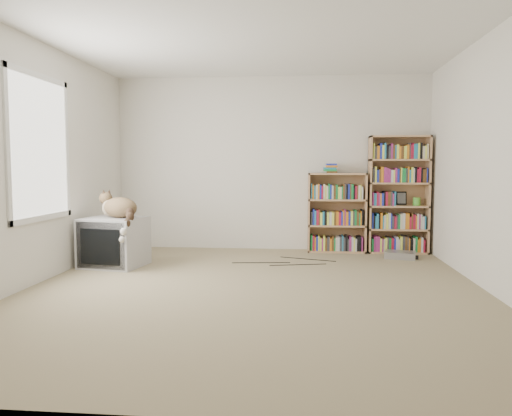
# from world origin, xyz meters

# --- Properties ---
(floor) EXTENTS (4.50, 5.00, 0.01)m
(floor) POSITION_xyz_m (0.00, 0.00, 0.00)
(floor) COLOR gray
(floor) RESTS_ON ground
(wall_back) EXTENTS (4.50, 0.02, 2.50)m
(wall_back) POSITION_xyz_m (0.00, 2.50, 1.25)
(wall_back) COLOR silver
(wall_back) RESTS_ON floor
(wall_front) EXTENTS (4.50, 0.02, 2.50)m
(wall_front) POSITION_xyz_m (0.00, -2.50, 1.25)
(wall_front) COLOR silver
(wall_front) RESTS_ON floor
(wall_left) EXTENTS (0.02, 5.00, 2.50)m
(wall_left) POSITION_xyz_m (-2.25, 0.00, 1.25)
(wall_left) COLOR silver
(wall_left) RESTS_ON floor
(wall_right) EXTENTS (0.02, 5.00, 2.50)m
(wall_right) POSITION_xyz_m (2.25, 0.00, 1.25)
(wall_right) COLOR silver
(wall_right) RESTS_ON floor
(ceiling) EXTENTS (4.50, 5.00, 0.02)m
(ceiling) POSITION_xyz_m (0.00, 0.00, 2.50)
(ceiling) COLOR white
(ceiling) RESTS_ON wall_back
(window) EXTENTS (0.02, 1.22, 1.52)m
(window) POSITION_xyz_m (-2.24, 0.20, 1.40)
(window) COLOR white
(window) RESTS_ON wall_left
(crt_tv) EXTENTS (0.77, 0.71, 0.59)m
(crt_tv) POSITION_xyz_m (-1.80, 1.04, 0.29)
(crt_tv) COLOR #AEAEB1
(crt_tv) RESTS_ON floor
(cat) EXTENTS (0.62, 0.67, 0.55)m
(cat) POSITION_xyz_m (-1.70, 0.99, 0.68)
(cat) COLOR #342515
(cat) RESTS_ON crt_tv
(bookcase_tall) EXTENTS (0.81, 0.30, 1.63)m
(bookcase_tall) POSITION_xyz_m (1.79, 2.36, 0.78)
(bookcase_tall) COLOR tan
(bookcase_tall) RESTS_ON floor
(bookcase_short) EXTENTS (0.81, 0.30, 1.12)m
(bookcase_short) POSITION_xyz_m (0.95, 2.36, 0.51)
(bookcase_short) COLOR tan
(bookcase_short) RESTS_ON floor
(book_stack) EXTENTS (0.19, 0.25, 0.13)m
(book_stack) POSITION_xyz_m (0.85, 2.30, 1.18)
(book_stack) COLOR #A81634
(book_stack) RESTS_ON bookcase_short
(green_mug) EXTENTS (0.10, 0.10, 0.11)m
(green_mug) POSITION_xyz_m (2.04, 2.34, 0.72)
(green_mug) COLOR #58C036
(green_mug) RESTS_ON bookcase_tall
(framed_print) EXTENTS (0.14, 0.05, 0.19)m
(framed_print) POSITION_xyz_m (1.85, 2.44, 0.76)
(framed_print) COLOR black
(framed_print) RESTS_ON bookcase_tall
(dvd_player) EXTENTS (0.45, 0.36, 0.09)m
(dvd_player) POSITION_xyz_m (1.75, 1.89, 0.04)
(dvd_player) COLOR #9F9FA3
(dvd_player) RESTS_ON floor
(wall_outlet) EXTENTS (0.01, 0.08, 0.13)m
(wall_outlet) POSITION_xyz_m (-2.24, 1.38, 0.32)
(wall_outlet) COLOR silver
(wall_outlet) RESTS_ON wall_left
(floor_cables) EXTENTS (1.20, 0.70, 0.01)m
(floor_cables) POSITION_xyz_m (0.22, 1.57, 0.00)
(floor_cables) COLOR black
(floor_cables) RESTS_ON floor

